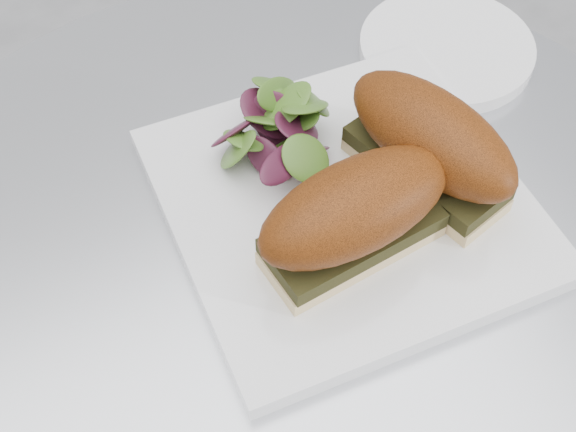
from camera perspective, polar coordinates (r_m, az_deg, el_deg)
name	(u,v)px	position (r m, az deg, el deg)	size (l,w,h in m)	color
table	(293,400)	(0.82, 0.37, -12.93)	(0.70, 0.70, 0.73)	silver
plate	(345,203)	(0.63, 4.10, 0.92)	(0.27, 0.27, 0.02)	white
sandwich_left	(355,214)	(0.56, 4.78, 0.14)	(0.16, 0.08, 0.08)	beige
sandwich_right	(431,142)	(0.61, 10.10, 5.17)	(0.10, 0.16, 0.08)	beige
salad	(278,116)	(0.64, -0.74, 7.14)	(0.11, 0.11, 0.05)	#55822A
saucer	(447,48)	(0.77, 11.21, 11.63)	(0.16, 0.16, 0.01)	white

